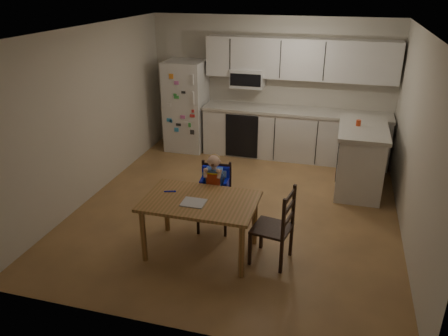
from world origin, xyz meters
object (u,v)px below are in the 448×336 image
at_px(kitchen_island, 360,157).
at_px(chair_side, 280,222).
at_px(dining_table, 200,207).
at_px(chair_booster, 215,184).
at_px(refrigerator, 186,106).
at_px(red_cup, 359,123).

distance_m(kitchen_island, chair_side, 2.52).
xyz_separation_m(dining_table, chair_side, (0.94, 0.03, -0.08)).
xyz_separation_m(dining_table, chair_booster, (-0.00, 0.61, 0.02)).
distance_m(refrigerator, chair_booster, 3.07).
height_order(kitchen_island, chair_booster, chair_booster).
bearing_deg(dining_table, kitchen_island, 52.29).
xyz_separation_m(red_cup, dining_table, (-1.76, -2.39, -0.45)).
distance_m(kitchen_island, dining_table, 3.02).
distance_m(refrigerator, kitchen_island, 3.39).
distance_m(red_cup, chair_booster, 2.54).
relative_size(kitchen_island, chair_booster, 1.31).
bearing_deg(red_cup, chair_booster, -134.73).
relative_size(dining_table, chair_side, 1.40).
bearing_deg(kitchen_island, chair_side, -110.97).
bearing_deg(kitchen_island, red_cup, 174.35).
xyz_separation_m(refrigerator, red_cup, (3.14, -0.96, 0.22)).
height_order(red_cup, chair_booster, red_cup).
relative_size(red_cup, dining_table, 0.07).
bearing_deg(chair_booster, chair_side, -36.81).
xyz_separation_m(refrigerator, chair_side, (2.33, -3.32, -0.31)).
height_order(red_cup, dining_table, red_cup).
relative_size(refrigerator, dining_table, 1.28).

